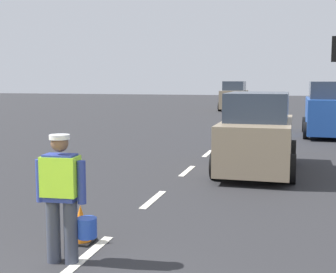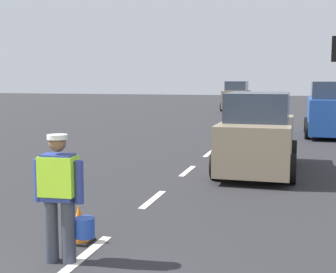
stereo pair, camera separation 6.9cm
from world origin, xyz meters
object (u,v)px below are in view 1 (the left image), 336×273
(road_worker, at_px, (63,192))
(car_oncoming_third, at_px, (234,97))
(car_parked_far, at_px, (327,111))
(car_outgoing_ahead, at_px, (257,135))
(traffic_cone_near, at_px, (81,224))

(road_worker, xyz_separation_m, car_oncoming_third, (-1.70, 30.81, 0.11))
(car_parked_far, bearing_deg, car_oncoming_third, 110.69)
(road_worker, xyz_separation_m, car_outgoing_ahead, (1.92, 6.81, 0.01))
(car_oncoming_third, bearing_deg, car_outgoing_ahead, -81.42)
(road_worker, bearing_deg, car_outgoing_ahead, 74.24)
(car_oncoming_third, height_order, car_parked_far, car_parked_far)
(car_outgoing_ahead, xyz_separation_m, car_oncoming_third, (-3.62, 24.00, 0.09))
(road_worker, relative_size, traffic_cone_near, 2.99)
(car_outgoing_ahead, distance_m, car_parked_far, 8.82)
(car_outgoing_ahead, bearing_deg, traffic_cone_near, -108.62)
(car_oncoming_third, bearing_deg, car_parked_far, -69.31)
(traffic_cone_near, xyz_separation_m, car_outgoing_ahead, (2.04, 6.07, 0.67))
(car_oncoming_third, bearing_deg, traffic_cone_near, -87.00)
(car_parked_far, bearing_deg, car_outgoing_ahead, -104.59)
(road_worker, relative_size, car_oncoming_third, 0.44)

